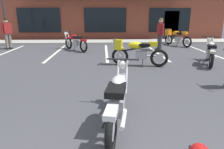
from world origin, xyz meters
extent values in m
plane|color=#3D3D42|center=(0.00, 4.13, 0.00)|extent=(80.00, 80.00, 0.00)
cube|color=#A8A59E|center=(0.00, 12.87, 0.07)|extent=(22.00, 1.80, 0.14)
cube|color=brown|center=(0.00, 17.05, 2.06)|extent=(17.71, 5.51, 4.12)
cube|color=black|center=(-4.72, 14.26, 1.45)|extent=(3.02, 0.06, 1.70)
cube|color=black|center=(0.00, 14.26, 1.45)|extent=(3.02, 0.06, 1.70)
cube|color=black|center=(4.72, 14.26, 1.45)|extent=(3.02, 0.06, 1.70)
cube|color=#33281E|center=(4.87, 14.26, 1.05)|extent=(1.10, 0.06, 2.10)
cube|color=silver|center=(-5.05, 9.27, 0.00)|extent=(0.12, 4.80, 0.01)
cube|color=silver|center=(-2.53, 9.27, 0.00)|extent=(0.12, 4.80, 0.01)
cube|color=silver|center=(0.00, 9.27, 0.00)|extent=(0.12, 4.80, 0.01)
cube|color=silver|center=(2.53, 9.27, 0.00)|extent=(0.12, 4.80, 0.01)
cube|color=silver|center=(5.05, 9.27, 0.00)|extent=(0.12, 4.80, 0.01)
torus|color=black|center=(-0.06, 1.44, 0.32)|extent=(0.21, 0.65, 0.64)
cylinder|color=#B7B7BC|center=(-0.06, 1.44, 0.32)|extent=(0.11, 0.29, 0.29)
torus|color=black|center=(0.20, 2.86, 0.32)|extent=(0.21, 0.65, 0.64)
cylinder|color=#B7B7BC|center=(0.20, 2.86, 0.32)|extent=(0.11, 0.29, 0.29)
cylinder|color=silver|center=(0.13, 2.97, 0.64)|extent=(0.10, 0.33, 0.66)
cylinder|color=silver|center=(0.30, 2.94, 0.64)|extent=(0.10, 0.33, 0.66)
cylinder|color=black|center=(0.23, 3.03, 0.96)|extent=(0.65, 0.15, 0.03)
sphere|color=silver|center=(0.24, 3.11, 0.82)|extent=(0.20, 0.20, 0.17)
cube|color=silver|center=(0.20, 2.90, 0.62)|extent=(0.20, 0.38, 0.06)
cube|color=#9E9EA3|center=(0.05, 2.07, 0.40)|extent=(0.31, 0.44, 0.28)
cylinder|color=silver|center=(0.12, 1.68, 0.36)|extent=(0.17, 0.55, 0.07)
cylinder|color=black|center=(0.09, 2.27, 0.64)|extent=(0.23, 0.94, 0.26)
ellipsoid|color=silver|center=(0.09, 2.29, 0.72)|extent=(0.34, 0.52, 0.22)
cube|color=black|center=(0.03, 1.93, 0.72)|extent=(0.37, 0.56, 0.10)
cube|color=silver|center=(-0.07, 1.42, 0.60)|extent=(0.22, 0.38, 0.08)
cylinder|color=black|center=(-0.14, 2.03, 0.14)|extent=(0.14, 0.05, 0.29)
torus|color=black|center=(4.68, 10.62, 0.32)|extent=(0.39, 0.61, 0.64)
cylinder|color=#B7B7BC|center=(4.68, 10.62, 0.32)|extent=(0.19, 0.28, 0.29)
torus|color=black|center=(4.00, 11.89, 0.32)|extent=(0.39, 0.61, 0.64)
cylinder|color=#B7B7BC|center=(4.00, 11.89, 0.32)|extent=(0.19, 0.28, 0.29)
cylinder|color=silver|center=(3.88, 11.94, 0.64)|extent=(0.19, 0.31, 0.66)
cylinder|color=silver|center=(4.04, 12.02, 0.64)|extent=(0.19, 0.31, 0.66)
cylinder|color=black|center=(3.92, 12.05, 0.96)|extent=(0.60, 0.34, 0.03)
sphere|color=silver|center=(3.88, 12.12, 0.82)|extent=(0.23, 0.23, 0.17)
cube|color=orange|center=(3.99, 11.93, 0.62)|extent=(0.29, 0.38, 0.06)
cube|color=#9E9EA3|center=(4.38, 11.18, 0.40)|extent=(0.40, 0.47, 0.28)
cylinder|color=silver|center=(4.68, 10.92, 0.36)|extent=(0.32, 0.52, 0.07)
cylinder|color=black|center=(4.29, 11.36, 0.64)|extent=(0.50, 0.86, 0.26)
ellipsoid|color=orange|center=(4.27, 11.40, 0.76)|extent=(0.51, 0.60, 0.26)
cube|color=orange|center=(3.98, 11.93, 0.76)|extent=(0.36, 0.34, 0.36)
cube|color=black|center=(4.43, 11.10, 0.78)|extent=(0.40, 0.47, 0.10)
cube|color=orange|center=(4.57, 10.83, 0.82)|extent=(0.33, 0.38, 0.16)
cylinder|color=black|center=(4.25, 11.04, 0.14)|extent=(0.13, 0.08, 0.29)
torus|color=black|center=(3.61, 5.81, 0.32)|extent=(0.35, 0.63, 0.64)
cylinder|color=#B7B7BC|center=(3.61, 5.81, 0.32)|extent=(0.17, 0.29, 0.29)
torus|color=black|center=(4.18, 7.13, 0.32)|extent=(0.35, 0.63, 0.64)
cylinder|color=#B7B7BC|center=(4.18, 7.13, 0.32)|extent=(0.17, 0.29, 0.29)
cylinder|color=silver|center=(4.14, 7.26, 0.64)|extent=(0.17, 0.32, 0.66)
cylinder|color=silver|center=(4.30, 7.19, 0.64)|extent=(0.17, 0.32, 0.66)
cylinder|color=black|center=(4.25, 7.30, 0.96)|extent=(0.62, 0.29, 0.03)
sphere|color=silver|center=(4.29, 7.37, 0.82)|extent=(0.22, 0.22, 0.17)
cube|color=beige|center=(4.20, 7.17, 0.62)|extent=(0.27, 0.39, 0.06)
cube|color=#9E9EA3|center=(3.86, 6.40, 0.40)|extent=(0.38, 0.46, 0.28)
cylinder|color=silver|center=(3.84, 6.00, 0.36)|extent=(0.28, 0.53, 0.07)
cylinder|color=black|center=(3.94, 6.58, 0.64)|extent=(0.43, 0.89, 0.26)
ellipsoid|color=beige|center=(3.95, 6.60, 0.72)|extent=(0.43, 0.54, 0.22)
cube|color=black|center=(3.81, 6.27, 0.72)|extent=(0.46, 0.59, 0.10)
cube|color=beige|center=(3.60, 5.79, 0.60)|extent=(0.29, 0.39, 0.08)
cylinder|color=black|center=(3.67, 6.41, 0.14)|extent=(0.13, 0.08, 0.29)
torus|color=black|center=(-1.16, 9.29, 0.32)|extent=(0.49, 0.56, 0.64)
cylinder|color=#B7B7BC|center=(-1.16, 9.29, 0.32)|extent=(0.23, 0.26, 0.29)
torus|color=black|center=(-2.08, 10.40, 0.32)|extent=(0.49, 0.56, 0.64)
cylinder|color=#B7B7BC|center=(-2.08, 10.40, 0.32)|extent=(0.23, 0.26, 0.29)
cylinder|color=silver|center=(-2.21, 10.42, 0.64)|extent=(0.24, 0.28, 0.66)
cylinder|color=silver|center=(-2.07, 10.53, 0.64)|extent=(0.24, 0.28, 0.66)
cylinder|color=black|center=(-2.19, 10.53, 0.96)|extent=(0.53, 0.45, 0.03)
sphere|color=silver|center=(-2.24, 10.60, 0.82)|extent=(0.24, 0.24, 0.17)
cube|color=#B70F14|center=(-2.10, 10.43, 0.62)|extent=(0.34, 0.37, 0.06)
cube|color=#9E9EA3|center=(-1.57, 9.78, 0.40)|extent=(0.44, 0.46, 0.28)
cylinder|color=silver|center=(-1.22, 9.58, 0.36)|extent=(0.40, 0.47, 0.07)
cylinder|color=black|center=(-1.69, 9.93, 0.64)|extent=(0.65, 0.76, 0.26)
ellipsoid|color=#B70F14|center=(-1.71, 9.95, 0.72)|extent=(0.51, 0.54, 0.22)
cube|color=black|center=(-1.48, 9.67, 0.72)|extent=(0.55, 0.58, 0.10)
cube|color=#B70F14|center=(-1.14, 9.27, 0.60)|extent=(0.35, 0.38, 0.08)
cylinder|color=black|center=(-1.66, 9.61, 0.14)|extent=(0.12, 0.10, 0.29)
torus|color=black|center=(1.85, 6.16, 0.32)|extent=(0.64, 0.27, 0.64)
cylinder|color=#B7B7BC|center=(1.85, 6.16, 0.32)|extent=(0.29, 0.13, 0.29)
torus|color=black|center=(0.46, 6.54, 0.32)|extent=(0.64, 0.27, 0.64)
cylinder|color=#B7B7BC|center=(0.46, 6.54, 0.32)|extent=(0.29, 0.13, 0.29)
cylinder|color=silver|center=(0.34, 6.48, 0.64)|extent=(0.32, 0.13, 0.66)
cylinder|color=silver|center=(0.39, 6.65, 0.64)|extent=(0.32, 0.13, 0.66)
cylinder|color=black|center=(0.29, 6.59, 0.96)|extent=(0.21, 0.64, 0.03)
sphere|color=silver|center=(0.21, 6.61, 0.82)|extent=(0.21, 0.21, 0.17)
cube|color=yellow|center=(0.43, 6.55, 0.62)|extent=(0.38, 0.23, 0.06)
cube|color=#9E9EA3|center=(1.23, 6.33, 0.40)|extent=(0.45, 0.34, 0.28)
cylinder|color=silver|center=(1.63, 6.36, 0.36)|extent=(0.55, 0.21, 0.07)
cylinder|color=black|center=(1.04, 6.38, 0.64)|extent=(0.92, 0.31, 0.26)
ellipsoid|color=yellow|center=(1.00, 6.39, 0.76)|extent=(0.58, 0.43, 0.26)
cube|color=yellow|center=(0.42, 6.55, 0.76)|extent=(0.31, 0.33, 0.36)
cube|color=black|center=(1.33, 6.30, 0.78)|extent=(0.45, 0.34, 0.10)
cube|color=yellow|center=(1.62, 6.22, 0.82)|extent=(0.36, 0.28, 0.16)
cylinder|color=black|center=(1.25, 6.13, 0.14)|extent=(0.06, 0.14, 0.29)
cube|color=black|center=(2.81, 9.65, 0.04)|extent=(0.26, 0.15, 0.08)
cube|color=black|center=(2.77, 9.84, 0.04)|extent=(0.26, 0.15, 0.08)
cylinder|color=#38383D|center=(2.85, 9.66, 0.46)|extent=(0.18, 0.18, 0.80)
cylinder|color=#38383D|center=(2.81, 9.85, 0.46)|extent=(0.18, 0.18, 0.80)
cube|color=maroon|center=(2.83, 9.75, 1.12)|extent=(0.29, 0.42, 0.56)
cylinder|color=maroon|center=(2.89, 9.51, 1.08)|extent=(0.12, 0.12, 0.58)
cylinder|color=maroon|center=(2.78, 10.00, 1.08)|extent=(0.12, 0.12, 0.58)
sphere|color=tan|center=(2.83, 9.75, 1.52)|extent=(0.26, 0.26, 0.22)
sphere|color=brown|center=(2.84, 9.75, 1.57)|extent=(0.25, 0.25, 0.21)
cube|color=black|center=(-5.46, 10.42, 0.04)|extent=(0.25, 0.22, 0.08)
cube|color=black|center=(-5.34, 10.58, 0.04)|extent=(0.25, 0.22, 0.08)
cylinder|color=slate|center=(-5.43, 10.40, 0.46)|extent=(0.21, 0.21, 0.80)
cylinder|color=slate|center=(-5.31, 10.56, 0.46)|extent=(0.21, 0.21, 0.80)
cube|color=maroon|center=(-5.37, 10.48, 1.12)|extent=(0.40, 0.44, 0.56)
cylinder|color=maroon|center=(-5.52, 10.28, 1.08)|extent=(0.14, 0.14, 0.58)
cylinder|color=maroon|center=(-5.22, 10.68, 1.08)|extent=(0.14, 0.14, 0.58)
sphere|color=beige|center=(-5.37, 10.48, 1.52)|extent=(0.31, 0.31, 0.22)
sphere|color=black|center=(-5.36, 10.47, 1.57)|extent=(0.29, 0.29, 0.21)
cube|color=black|center=(1.05, 1.27, 0.12)|extent=(0.18, 0.03, 0.09)
cylinder|color=#2D2D33|center=(-5.96, 11.77, 2.33)|extent=(0.12, 0.12, 4.67)
camera|label=1|loc=(-0.16, -0.97, 1.82)|focal=32.61mm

